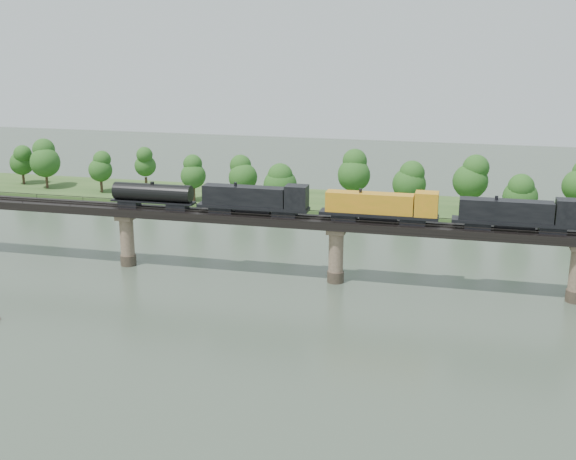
# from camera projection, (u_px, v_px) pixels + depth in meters

# --- Properties ---
(ground) EXTENTS (400.00, 400.00, 0.00)m
(ground) POSITION_uv_depth(u_px,v_px,m) (297.00, 353.00, 100.16)
(ground) COLOR #344133
(ground) RESTS_ON ground
(far_bank) EXTENTS (300.00, 24.00, 1.60)m
(far_bank) POSITION_uv_depth(u_px,v_px,m) (375.00, 206.00, 179.42)
(far_bank) COLOR #2F4D1E
(far_bank) RESTS_ON ground
(bridge) EXTENTS (236.00, 30.00, 11.50)m
(bridge) POSITION_uv_depth(u_px,v_px,m) (336.00, 253.00, 126.74)
(bridge) COLOR #473A2D
(bridge) RESTS_ON ground
(bridge_superstructure) EXTENTS (220.00, 4.90, 0.75)m
(bridge_superstructure) POSITION_uv_depth(u_px,v_px,m) (337.00, 218.00, 125.03)
(bridge_superstructure) COLOR black
(bridge_superstructure) RESTS_ON bridge
(far_treeline) EXTENTS (289.06, 17.54, 13.60)m
(far_treeline) POSITION_uv_depth(u_px,v_px,m) (340.00, 176.00, 174.96)
(far_treeline) COLOR #382619
(far_treeline) RESTS_ON far_bank
(freight_train) EXTENTS (81.95, 3.19, 5.64)m
(freight_train) POSITION_uv_depth(u_px,v_px,m) (337.00, 204.00, 124.39)
(freight_train) COLOR black
(freight_train) RESTS_ON bridge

